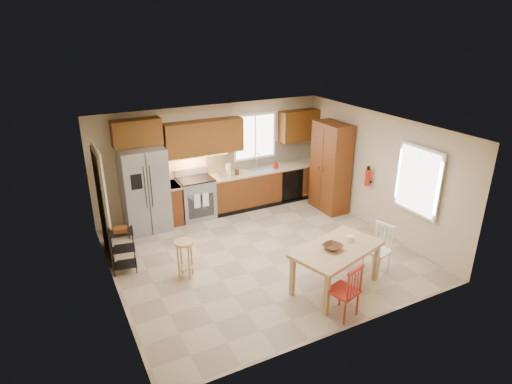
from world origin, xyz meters
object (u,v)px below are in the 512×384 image
object	(u,v)px
table_bowl	(332,249)
table_jar	(350,239)
range_stove	(196,199)
fire_extinguisher	(368,178)
soap_bottle	(276,165)
utility_cart	(123,251)
bar_stool	(185,259)
chair_red	(343,290)
refrigerator	(145,190)
dining_table	(336,268)
chair_white	(377,250)
pantry	(330,167)

from	to	relation	value
table_bowl	table_jar	size ratio (longest dim) A/B	2.41
range_stove	fire_extinguisher	xyz separation A→B (m)	(3.18, -2.04, 0.64)
soap_bottle	utility_cart	size ratio (longest dim) A/B	0.23
bar_stool	utility_cart	world-z (taller)	utility_cart
range_stove	chair_red	distance (m)	4.44
bar_stool	table_jar	bearing A→B (deg)	-48.74
refrigerator	table_jar	distance (m)	4.42
range_stove	dining_table	distance (m)	3.89
table_bowl	utility_cart	bearing A→B (deg)	144.24
refrigerator	chair_white	size ratio (longest dim) A/B	2.02
chair_white	dining_table	bearing A→B (deg)	76.83
refrigerator	table_bowl	world-z (taller)	refrigerator
soap_bottle	table_jar	world-z (taller)	soap_bottle
bar_stool	pantry	bearing A→B (deg)	-2.28
dining_table	chair_red	size ratio (longest dim) A/B	1.70
refrigerator	fire_extinguisher	size ratio (longest dim) A/B	5.06
dining_table	chair_red	bearing A→B (deg)	-134.48
dining_table	fire_extinguisher	bearing A→B (deg)	23.16
chair_red	table_jar	size ratio (longest dim) A/B	7.00
chair_red	chair_white	world-z (taller)	same
range_stove	pantry	world-z (taller)	pantry
pantry	table_bowl	world-z (taller)	pantry
dining_table	chair_white	distance (m)	0.95
bar_stool	utility_cart	bearing A→B (deg)	123.42
chair_red	table_jar	xyz separation A→B (m)	(0.69, 0.75, 0.34)
refrigerator	table_jar	xyz separation A→B (m)	(2.61, -3.57, -0.12)
refrigerator	chair_white	distance (m)	4.86
refrigerator	dining_table	xyz separation A→B (m)	(2.27, -3.66, -0.54)
soap_bottle	dining_table	bearing A→B (deg)	-104.04
fire_extinguisher	bar_stool	distance (m)	4.28
table_bowl	bar_stool	world-z (taller)	table_bowl
chair_red	utility_cart	distance (m)	3.90
chair_white	soap_bottle	bearing A→B (deg)	-15.55
table_jar	pantry	bearing A→B (deg)	60.03
refrigerator	soap_bottle	bearing A→B (deg)	-0.45
fire_extinguisher	chair_white	distance (m)	2.08
utility_cart	pantry	bearing A→B (deg)	16.16
chair_white	table_jar	xyz separation A→B (m)	(-0.61, 0.05, 0.34)
chair_red	fire_extinguisher	bearing A→B (deg)	27.96
table_jar	chair_white	bearing A→B (deg)	-4.27
pantry	fire_extinguisher	xyz separation A→B (m)	(0.20, -1.05, 0.05)
fire_extinguisher	bar_stool	world-z (taller)	fire_extinguisher
soap_bottle	utility_cart	bearing A→B (deg)	-159.38
dining_table	chair_white	bearing A→B (deg)	-13.17
soap_bottle	chair_red	distance (m)	4.50
fire_extinguisher	dining_table	world-z (taller)	fire_extinguisher
soap_bottle	utility_cart	world-z (taller)	soap_bottle
soap_bottle	fire_extinguisher	xyz separation A→B (m)	(1.15, -1.95, 0.10)
refrigerator	dining_table	size ratio (longest dim) A/B	1.19
table_jar	utility_cart	size ratio (longest dim) A/B	0.15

